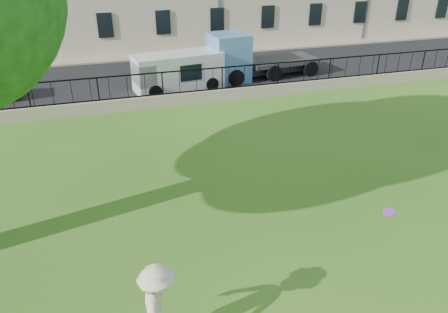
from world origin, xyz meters
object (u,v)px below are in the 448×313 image
object	(u,v)px
white_van	(178,72)
frisbee	(389,212)
man	(159,307)
blue_truck	(263,54)

from	to	relation	value
white_van	frisbee	bearing A→B (deg)	-90.42
man	blue_truck	xyz separation A→B (m)	(9.00, 17.27, 0.34)
frisbee	blue_truck	xyz separation A→B (m)	(3.24, 16.42, -0.19)
man	frisbee	world-z (taller)	man
white_van	blue_truck	distance (m)	5.35
frisbee	blue_truck	bearing A→B (deg)	78.83
man	blue_truck	distance (m)	19.48
blue_truck	man	bearing A→B (deg)	-122.96
frisbee	white_van	size ratio (longest dim) A/B	0.06
man	white_van	distance (m)	16.69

